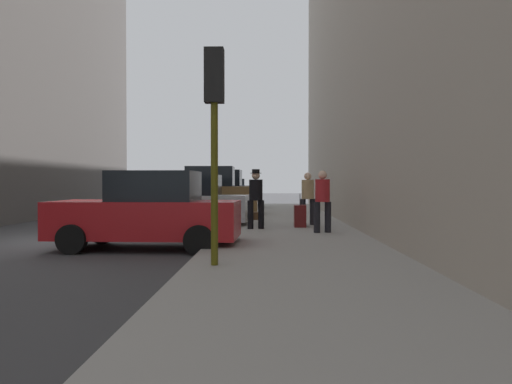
# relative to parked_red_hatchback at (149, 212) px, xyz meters

# --- Properties ---
(ground_plane) EXTENTS (120.00, 120.00, 0.00)m
(ground_plane) POSITION_rel_parked_red_hatchback_xyz_m (-2.65, 1.42, -0.85)
(ground_plane) COLOR #38383A
(sidewalk) EXTENTS (4.00, 40.00, 0.15)m
(sidewalk) POSITION_rel_parked_red_hatchback_xyz_m (3.35, 1.42, -0.77)
(sidewalk) COLOR gray
(sidewalk) RESTS_ON ground_plane
(parked_red_hatchback) EXTENTS (4.25, 2.16, 1.79)m
(parked_red_hatchback) POSITION_rel_parked_red_hatchback_xyz_m (0.00, 0.00, 0.00)
(parked_red_hatchback) COLOR #B2191E
(parked_red_hatchback) RESTS_ON ground_plane
(parked_silver_sedan) EXTENTS (4.26, 2.18, 1.79)m
(parked_silver_sedan) POSITION_rel_parked_red_hatchback_xyz_m (-0.00, 5.19, 0.00)
(parked_silver_sedan) COLOR #B7BABF
(parked_silver_sedan) RESTS_ON ground_plane
(parked_bronze_suv) EXTENTS (4.61, 2.08, 2.25)m
(parked_bronze_suv) POSITION_rel_parked_red_hatchback_xyz_m (-0.00, 10.84, 0.18)
(parked_bronze_suv) COLOR brown
(parked_bronze_suv) RESTS_ON ground_plane
(parked_black_suv) EXTENTS (4.66, 2.18, 2.25)m
(parked_black_suv) POSITION_rel_parked_red_hatchback_xyz_m (-0.00, 16.63, 0.18)
(parked_black_suv) COLOR black
(parked_black_suv) RESTS_ON ground_plane
(parked_gray_coupe) EXTENTS (4.25, 2.14, 1.79)m
(parked_gray_coupe) POSITION_rel_parked_red_hatchback_xyz_m (0.00, 22.43, 0.00)
(parked_gray_coupe) COLOR slate
(parked_gray_coupe) RESTS_ON ground_plane
(fire_hydrant) EXTENTS (0.42, 0.22, 0.70)m
(fire_hydrant) POSITION_rel_parked_red_hatchback_xyz_m (1.80, 8.59, -0.35)
(fire_hydrant) COLOR red
(fire_hydrant) RESTS_ON sidewalk
(traffic_light) EXTENTS (0.32, 0.32, 3.60)m
(traffic_light) POSITION_rel_parked_red_hatchback_xyz_m (1.85, -3.07, 1.91)
(traffic_light) COLOR #514C0F
(traffic_light) RESTS_ON sidewalk
(pedestrian_in_tan_coat) EXTENTS (0.52, 0.45, 1.71)m
(pedestrian_in_tan_coat) POSITION_rel_parked_red_hatchback_xyz_m (4.03, 4.94, 0.26)
(pedestrian_in_tan_coat) COLOR black
(pedestrian_in_tan_coat) RESTS_ON sidewalk
(pedestrian_with_fedora) EXTENTS (0.52, 0.45, 1.78)m
(pedestrian_with_fedora) POSITION_rel_parked_red_hatchback_xyz_m (2.37, 3.50, 0.29)
(pedestrian_with_fedora) COLOR black
(pedestrian_with_fedora) RESTS_ON sidewalk
(pedestrian_in_red_jacket) EXTENTS (0.53, 0.49, 1.71)m
(pedestrian_in_red_jacket) POSITION_rel_parked_red_hatchback_xyz_m (4.24, 2.44, 0.26)
(pedestrian_in_red_jacket) COLOR black
(pedestrian_in_red_jacket) RESTS_ON sidewalk
(rolling_suitcase) EXTENTS (0.36, 0.56, 1.04)m
(rolling_suitcase) POSITION_rel_parked_red_hatchback_xyz_m (3.73, 4.18, -0.36)
(rolling_suitcase) COLOR #591414
(rolling_suitcase) RESTS_ON sidewalk
(duffel_bag) EXTENTS (0.32, 0.44, 0.28)m
(duffel_bag) POSITION_rel_parked_red_hatchback_xyz_m (2.28, 7.27, -0.56)
(duffel_bag) COLOR #472D19
(duffel_bag) RESTS_ON sidewalk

